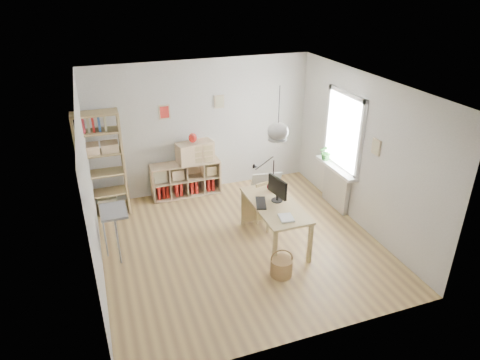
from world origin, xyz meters
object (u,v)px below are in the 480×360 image
object	(u,v)px
cube_shelf	(185,181)
storage_chest	(270,198)
tall_bookshelf	(101,161)
monitor	(277,188)
desk	(275,209)
drawer_chest	(195,152)
chair	(269,202)

from	to	relation	value
cube_shelf	storage_chest	size ratio (longest dim) A/B	1.87
tall_bookshelf	monitor	xyz separation A→B (m)	(2.66, -1.87, -0.10)
tall_bookshelf	desk	bearing A→B (deg)	-37.01
desk	monitor	world-z (taller)	monitor
storage_chest	drawer_chest	distance (m)	1.76
monitor	drawer_chest	xyz separation A→B (m)	(-0.86, 2.11, -0.06)
desk	storage_chest	xyz separation A→B (m)	(0.42, 1.13, -0.45)
cube_shelf	monitor	world-z (taller)	monitor
monitor	drawer_chest	bearing A→B (deg)	101.24
cube_shelf	tall_bookshelf	world-z (taller)	tall_bookshelf
desk	monitor	xyz separation A→B (m)	(0.07, 0.08, 0.33)
monitor	cube_shelf	bearing A→B (deg)	106.11
storage_chest	drawer_chest	world-z (taller)	drawer_chest
monitor	drawer_chest	size ratio (longest dim) A/B	0.66
cube_shelf	drawer_chest	world-z (taller)	drawer_chest
storage_chest	drawer_chest	xyz separation A→B (m)	(-1.21, 1.06, 0.72)
monitor	drawer_chest	distance (m)	2.27
tall_bookshelf	drawer_chest	xyz separation A→B (m)	(1.80, 0.24, -0.16)
chair	drawer_chest	bearing A→B (deg)	108.25
cube_shelf	chair	distance (m)	2.04
chair	monitor	bearing A→B (deg)	-109.44
desk	storage_chest	bearing A→B (deg)	69.54
desk	monitor	size ratio (longest dim) A/B	3.16
chair	monitor	distance (m)	0.71
cube_shelf	monitor	xyz separation A→B (m)	(1.09, -2.15, 0.68)
desk	chair	distance (m)	0.61
tall_bookshelf	storage_chest	distance (m)	3.24
cube_shelf	drawer_chest	distance (m)	0.67
desk	monitor	distance (m)	0.34
chair	monitor	size ratio (longest dim) A/B	1.70
desk	tall_bookshelf	bearing A→B (deg)	142.99
storage_chest	drawer_chest	size ratio (longest dim) A/B	1.04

